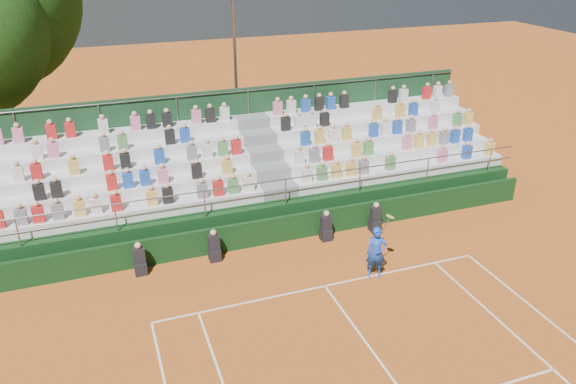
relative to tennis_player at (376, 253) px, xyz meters
name	(u,v)px	position (x,y,z in m)	size (l,w,h in m)	color
ground	(325,286)	(-1.78, 0.02, -0.90)	(90.00, 90.00, 0.00)	#B4581E
courtside_wall	(291,227)	(-1.78, 3.22, -0.40)	(20.00, 0.15, 1.00)	black
line_officials	(269,238)	(-2.78, 2.77, -0.42)	(9.10, 0.40, 1.19)	black
grandstand	(264,179)	(-1.78, 6.46, 0.19)	(20.00, 5.20, 4.40)	black
tennis_player	(376,253)	(0.00, 0.00, 0.00)	(0.92, 0.65, 2.22)	blue
floodlight_mast	(235,60)	(-1.08, 13.11, 3.68)	(0.60, 0.25, 7.83)	gray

